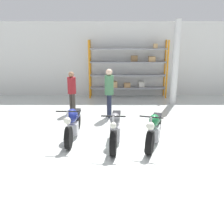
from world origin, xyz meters
TOP-DOWN VIEW (x-y plane):
  - ground_plane at (0.00, 0.00)m, footprint 30.00×30.00m
  - back_wall at (0.00, 5.81)m, footprint 30.00×0.08m
  - shelving_rack at (0.82, 5.45)m, footprint 3.79×0.63m
  - support_pillar at (2.71, 4.16)m, footprint 0.28×0.28m
  - motorcycle_blue at (-1.17, 0.09)m, footprint 0.61×2.09m
  - motorcycle_grey at (0.06, -0.27)m, footprint 0.60×2.17m
  - motorcycle_green at (1.14, -0.29)m, footprint 0.88×2.02m
  - person_browsing at (-1.57, 2.62)m, footprint 0.45×0.45m
  - person_near_rack at (-0.14, 2.08)m, footprint 0.39×0.39m

SIDE VIEW (x-z plane):
  - ground_plane at x=0.00m, z-range 0.00..0.00m
  - motorcycle_green at x=1.14m, z-range -0.08..0.90m
  - motorcycle_grey at x=0.06m, z-range -0.08..0.94m
  - motorcycle_blue at x=-1.17m, z-range -0.04..0.98m
  - person_browsing at x=-1.57m, z-range 0.14..1.76m
  - person_near_rack at x=-0.14m, z-range 0.17..1.95m
  - shelving_rack at x=0.82m, z-range 0.00..2.74m
  - back_wall at x=0.00m, z-range 0.00..3.60m
  - support_pillar at x=2.71m, z-range 0.00..3.60m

